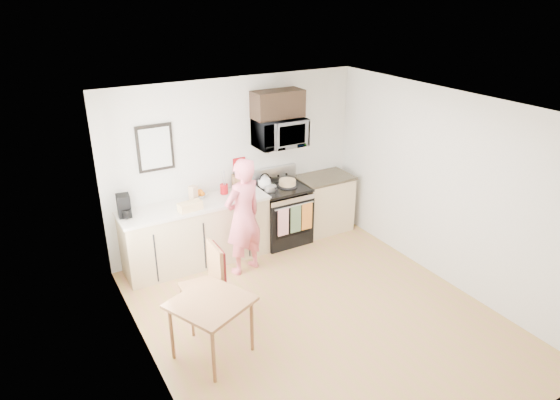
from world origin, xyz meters
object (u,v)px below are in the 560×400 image
range (283,215)px  person (243,217)px  microwave (279,133)px  chair (211,273)px  cake (287,183)px  dining_table (211,307)px

range → person: person is taller
microwave → chair: bearing=-140.0°
microwave → cake: size_ratio=2.43×
microwave → cake: bearing=-55.9°
range → chair: 2.26m
dining_table → chair: 0.63m
range → microwave: microwave is taller
range → person: size_ratio=0.69×
person → dining_table: (-1.09, -1.44, -0.23)m
microwave → dining_table: (-2.02, -2.07, -1.14)m
range → cake: 0.54m
person → dining_table: size_ratio=1.98×
cake → chair: bearing=-143.5°
person → chair: (-0.84, -0.86, -0.19)m
microwave → dining_table: microwave is taller
dining_table → cake: size_ratio=2.73×
range → cake: range is taller
range → chair: range is taller
range → person: (-0.93, -0.53, 0.41)m
range → microwave: (-0.00, 0.10, 1.32)m
person → cake: person is taller
range → chair: (-1.77, -1.38, 0.22)m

